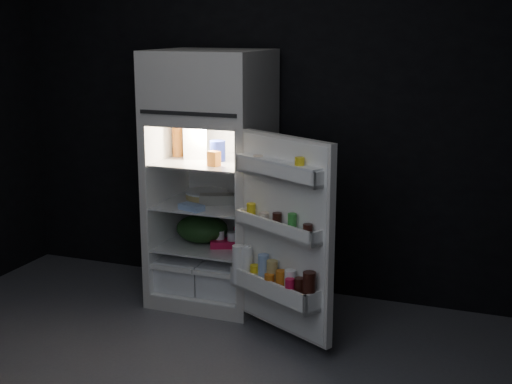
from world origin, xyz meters
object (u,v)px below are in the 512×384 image
at_px(egg_carton, 219,199).
at_px(yogurt_tray, 227,243).
at_px(milk_jug, 195,141).
at_px(refrigerator, 213,169).
at_px(fridge_door, 282,240).

distance_m(egg_carton, yogurt_tray, 0.32).
bearing_deg(yogurt_tray, milk_jug, 139.71).
bearing_deg(milk_jug, refrigerator, -25.60).
height_order(egg_carton, yogurt_tray, egg_carton).
bearing_deg(egg_carton, milk_jug, 138.91).
relative_size(refrigerator, egg_carton, 6.48).
height_order(refrigerator, fridge_door, refrigerator).
xyz_separation_m(refrigerator, milk_jug, (-0.13, 0.00, 0.19)).
xyz_separation_m(fridge_door, milk_jug, (-0.84, 0.56, 0.47)).
relative_size(milk_jug, yogurt_tray, 1.02).
bearing_deg(milk_jug, fridge_door, -58.47).
distance_m(refrigerator, milk_jug, 0.23).
bearing_deg(yogurt_tray, refrigerator, 126.84).
bearing_deg(yogurt_tray, fridge_door, -63.53).
distance_m(fridge_door, egg_carton, 0.80).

